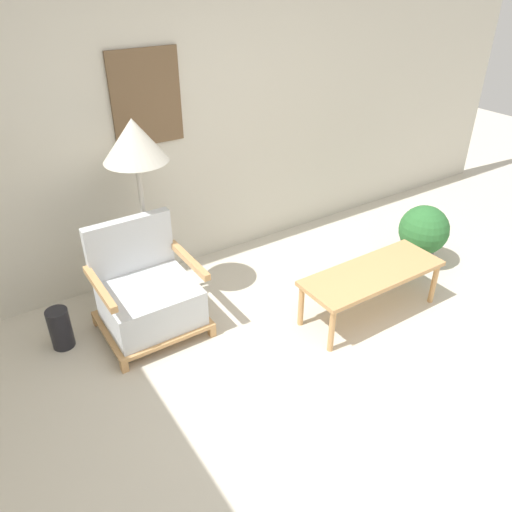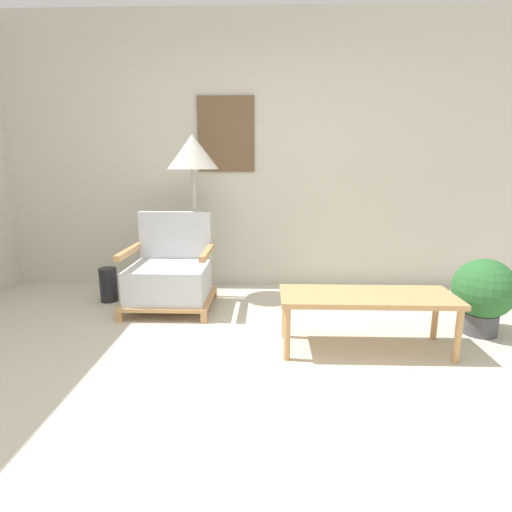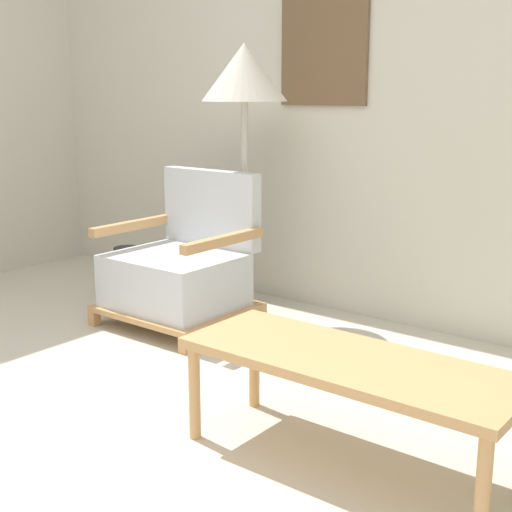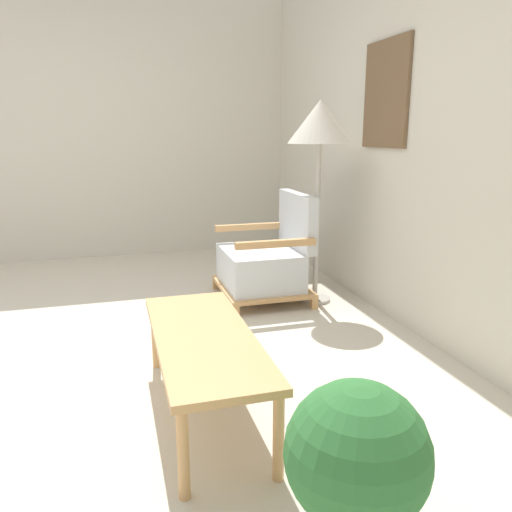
{
  "view_description": "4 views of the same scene",
  "coord_description": "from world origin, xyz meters",
  "px_view_note": "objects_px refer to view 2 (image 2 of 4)",
  "views": [
    {
      "loc": [
        -1.73,
        -1.47,
        2.49
      ],
      "look_at": [
        0.02,
        1.21,
        0.55
      ],
      "focal_mm": 35.0,
      "sensor_mm": 36.0,
      "label": 1
    },
    {
      "loc": [
        0.12,
        -1.85,
        1.24
      ],
      "look_at": [
        0.02,
        1.21,
        0.55
      ],
      "focal_mm": 28.0,
      "sensor_mm": 36.0,
      "label": 2
    },
    {
      "loc": [
        1.94,
        -1.23,
        1.27
      ],
      "look_at": [
        0.02,
        1.21,
        0.55
      ],
      "focal_mm": 50.0,
      "sensor_mm": 36.0,
      "label": 3
    },
    {
      "loc": [
        2.9,
        0.38,
        1.29
      ],
      "look_at": [
        0.02,
        1.21,
        0.55
      ],
      "focal_mm": 35.0,
      "sensor_mm": 36.0,
      "label": 4
    }
  ],
  "objects_px": {
    "armchair": "(170,275)",
    "coffee_table": "(367,300)",
    "potted_plant": "(483,292)",
    "vase": "(109,285)",
    "floor_lamp": "(193,157)"
  },
  "relations": [
    {
      "from": "floor_lamp",
      "to": "potted_plant",
      "type": "distance_m",
      "value": 2.64
    },
    {
      "from": "coffee_table",
      "to": "potted_plant",
      "type": "height_order",
      "value": "potted_plant"
    },
    {
      "from": "potted_plant",
      "to": "vase",
      "type": "bearing_deg",
      "value": 168.23
    },
    {
      "from": "floor_lamp",
      "to": "potted_plant",
      "type": "height_order",
      "value": "floor_lamp"
    },
    {
      "from": "armchair",
      "to": "coffee_table",
      "type": "bearing_deg",
      "value": -26.78
    },
    {
      "from": "floor_lamp",
      "to": "coffee_table",
      "type": "xyz_separation_m",
      "value": [
        1.37,
        -1.13,
        -0.97
      ]
    },
    {
      "from": "vase",
      "to": "floor_lamp",
      "type": "bearing_deg",
      "value": 13.36
    },
    {
      "from": "armchair",
      "to": "coffee_table",
      "type": "xyz_separation_m",
      "value": [
        1.54,
        -0.78,
        0.05
      ]
    },
    {
      "from": "coffee_table",
      "to": "vase",
      "type": "relative_size",
      "value": 3.68
    },
    {
      "from": "armchair",
      "to": "potted_plant",
      "type": "xyz_separation_m",
      "value": [
        2.47,
        -0.48,
        0.02
      ]
    },
    {
      "from": "armchair",
      "to": "coffee_table",
      "type": "distance_m",
      "value": 1.72
    },
    {
      "from": "armchair",
      "to": "potted_plant",
      "type": "height_order",
      "value": "armchair"
    },
    {
      "from": "armchair",
      "to": "floor_lamp",
      "type": "xyz_separation_m",
      "value": [
        0.17,
        0.35,
        1.02
      ]
    },
    {
      "from": "potted_plant",
      "to": "armchair",
      "type": "bearing_deg",
      "value": 168.98
    },
    {
      "from": "vase",
      "to": "armchair",
      "type": "bearing_deg",
      "value": -14.68
    }
  ]
}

